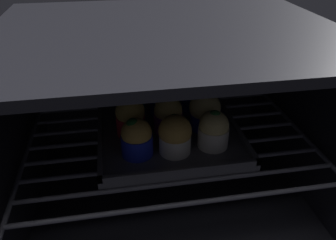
% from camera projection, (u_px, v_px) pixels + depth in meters
% --- Properties ---
extents(oven_cavity, '(0.59, 0.47, 0.37)m').
position_uv_depth(oven_cavity, '(164.00, 111.00, 0.69)').
color(oven_cavity, black).
rests_on(oven_cavity, ground).
extents(oven_rack, '(0.55, 0.42, 0.01)m').
position_uv_depth(oven_rack, '(168.00, 135.00, 0.67)').
color(oven_rack, '#51515B').
rests_on(oven_rack, oven_cavity).
extents(baking_tray, '(0.27, 0.27, 0.02)m').
position_uv_depth(baking_tray, '(168.00, 132.00, 0.66)').
color(baking_tray, '#4C4C51').
rests_on(baking_tray, oven_rack).
extents(muffin_row0_col0, '(0.06, 0.06, 0.07)m').
position_uv_depth(muffin_row0_col0, '(137.00, 138.00, 0.57)').
color(muffin_row0_col0, '#1928B7').
rests_on(muffin_row0_col0, baking_tray).
extents(muffin_row0_col1, '(0.06, 0.06, 0.07)m').
position_uv_depth(muffin_row0_col1, '(176.00, 135.00, 0.58)').
color(muffin_row0_col1, silver).
rests_on(muffin_row0_col1, baking_tray).
extents(muffin_row0_col2, '(0.06, 0.06, 0.07)m').
position_uv_depth(muffin_row0_col2, '(214.00, 130.00, 0.59)').
color(muffin_row0_col2, silver).
rests_on(muffin_row0_col2, baking_tray).
extents(muffin_row1_col0, '(0.06, 0.06, 0.08)m').
position_uv_depth(muffin_row1_col0, '(130.00, 117.00, 0.63)').
color(muffin_row1_col0, red).
rests_on(muffin_row1_col0, baking_tray).
extents(muffin_row1_col1, '(0.06, 0.06, 0.07)m').
position_uv_depth(muffin_row1_col1, '(169.00, 115.00, 0.64)').
color(muffin_row1_col1, '#7A238C').
rests_on(muffin_row1_col1, baking_tray).
extents(muffin_row1_col2, '(0.06, 0.06, 0.08)m').
position_uv_depth(muffin_row1_col2, '(205.00, 111.00, 0.64)').
color(muffin_row1_col2, '#1928B7').
rests_on(muffin_row1_col2, baking_tray).
extents(muffin_row2_col0, '(0.06, 0.06, 0.08)m').
position_uv_depth(muffin_row2_col0, '(131.00, 100.00, 0.68)').
color(muffin_row2_col0, '#0C8C84').
rests_on(muffin_row2_col0, baking_tray).
extents(muffin_row2_col1, '(0.06, 0.06, 0.08)m').
position_uv_depth(muffin_row2_col1, '(163.00, 97.00, 0.69)').
color(muffin_row2_col1, '#1928B7').
rests_on(muffin_row2_col1, baking_tray).
extents(muffin_row2_col2, '(0.06, 0.06, 0.08)m').
position_uv_depth(muffin_row2_col2, '(195.00, 95.00, 0.70)').
color(muffin_row2_col2, '#1928B7').
rests_on(muffin_row2_col2, baking_tray).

